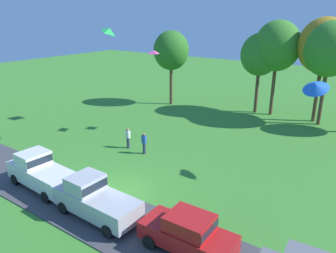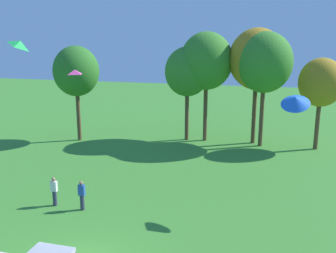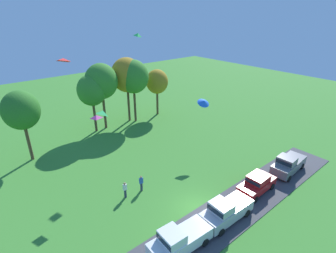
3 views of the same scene
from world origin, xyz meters
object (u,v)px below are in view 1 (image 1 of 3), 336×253
tree_center_back (330,49)px  kite_delta_high_right (315,86)px  person_watching_sky (144,143)px  kite_diamond_topmost (153,52)px  person_beside_suv (128,138)px  car_sedan_by_flagpole (188,232)px  tree_far_left (260,55)px  kite_diamond_trailing_tail (110,31)px  car_pickup_near_entrance (94,198)px  tree_left_of_center (171,51)px  car_pickup_far_end (40,171)px  tree_right_of_center (277,46)px  tree_far_right (324,46)px

tree_center_back → kite_delta_high_right: 13.14m
person_watching_sky → kite_diamond_topmost: 7.85m
person_watching_sky → person_beside_suv: (-1.78, 0.14, 0.00)m
car_sedan_by_flagpole → tree_far_left: bearing=104.0°
person_watching_sky → kite_diamond_trailing_tail: (-3.14, 0.16, 8.23)m
car_sedan_by_flagpole → kite_delta_high_right: (2.53, 9.90, 5.24)m
kite_delta_high_right → person_watching_sky: bearing=-167.7°
car_pickup_near_entrance → person_beside_suv: (-4.89, 8.11, -0.23)m
tree_left_of_center → tree_center_back: (16.21, 2.03, 0.92)m
person_watching_sky → car_sedan_by_flagpole: bearing=-40.9°
car_sedan_by_flagpole → tree_center_back: bearing=87.9°
car_pickup_far_end → car_pickup_near_entrance: (5.10, -0.25, 0.00)m
car_sedan_by_flagpole → kite_diamond_trailing_tail: bearing=147.0°
car_sedan_by_flagpole → kite_diamond_topmost: 16.92m
tree_far_left → tree_right_of_center: size_ratio=0.87×
kite_diamond_topmost → car_pickup_near_entrance: bearing=-66.6°
kite_delta_high_right → kite_diamond_topmost: kite_diamond_topmost is taller
person_beside_suv → tree_far_right: 20.34m
tree_left_of_center → kite_diamond_topmost: bearing=-63.5°
tree_center_back → kite_diamond_trailing_tail: tree_center_back is taller
person_beside_suv → tree_center_back: tree_center_back is taller
tree_far_right → kite_delta_high_right: (2.35, -13.79, -1.16)m
person_beside_suv → kite_delta_high_right: size_ratio=1.15×
person_watching_sky → tree_far_right: tree_far_right is taller
tree_right_of_center → tree_far_right: bearing=1.9°
tree_far_left → tree_far_right: bearing=3.0°
car_pickup_near_entrance → tree_center_back: tree_center_back is taller
tree_far_right → tree_center_back: 1.05m
tree_right_of_center → tree_far_left: bearing=-174.2°
car_pickup_far_end → person_watching_sky: size_ratio=2.97×
car_pickup_near_entrance → tree_far_left: 24.42m
car_sedan_by_flagpole → tree_far_right: bearing=89.6°
person_watching_sky → kite_diamond_trailing_tail: bearing=177.2°
tree_left_of_center → kite_delta_high_right: size_ratio=5.75×
tree_far_left → tree_right_of_center: tree_right_of_center is taller
car_pickup_near_entrance → car_sedan_by_flagpole: 5.54m
tree_far_left → kite_delta_high_right: 15.85m
person_watching_sky → tree_far_left: (2.81, 15.90, 5.37)m
tree_center_back → kite_diamond_trailing_tail: (-12.60, -15.27, 1.88)m
tree_far_left → tree_far_right: (5.99, 0.31, 1.20)m
tree_far_left → tree_far_right: 6.12m
car_sedan_by_flagpole → person_watching_sky: (-8.63, 7.47, -0.16)m
car_pickup_far_end → tree_far_left: size_ratio=0.60×
person_beside_suv → tree_right_of_center: bearing=68.5°
person_beside_suv → tree_right_of_center: 18.26m
person_beside_suv → tree_right_of_center: (6.26, 15.94, 6.34)m
car_pickup_far_end → person_watching_sky: bearing=75.6°
tree_left_of_center → tree_center_back: tree_center_back is taller
person_watching_sky → tree_center_back: 19.18m
kite_diamond_topmost → car_pickup_far_end: bearing=-89.5°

